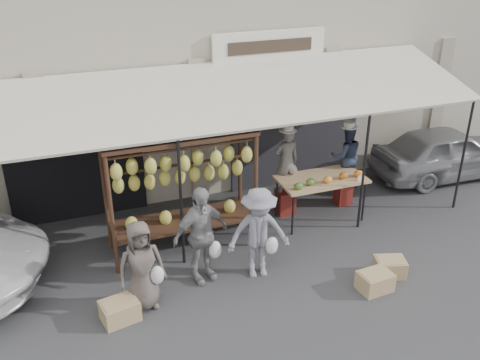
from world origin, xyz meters
The scene contains 16 objects.
ground_plane centered at (0.00, 0.00, 0.00)m, with size 90.00×90.00×0.00m, color #2D2D30.
shophouse centered at (0.00, 6.50, 3.65)m, with size 24.00×6.15×7.30m.
awning centered at (0.01, 2.28, 2.57)m, with size 10.00×2.35×2.92m.
banana_rack centered at (-0.88, 1.58, 1.57)m, with size 2.60×0.90×2.24m.
produce_table centered at (1.94, 1.67, 0.87)m, with size 1.70×0.90×1.04m.
vendor_left centered at (1.40, 2.17, 1.16)m, with size 0.48×0.32×1.33m, color slate.
vendor_right centered at (2.71, 2.12, 1.08)m, with size 0.64×0.50×1.32m, color #29324A.
customer_left centered at (-1.88, 0.23, 0.74)m, with size 0.72×0.47×1.47m, color #504742.
customer_mid centered at (-0.84, 0.59, 0.85)m, with size 0.99×0.41×1.69m, color gray.
customer_right centered at (0.08, 0.38, 0.80)m, with size 1.04×0.60×1.61m, color slate.
stool_left centered at (1.40, 2.17, 0.25)m, with size 0.35×0.35×0.49m, color maroon.
stool_right centered at (2.71, 2.12, 0.21)m, with size 0.30×0.30×0.42m, color maroon.
crate_near_a centered at (1.69, -0.66, 0.16)m, with size 0.52×0.40×0.31m, color tan.
crate_near_b centered at (2.16, -0.40, 0.15)m, with size 0.49×0.38×0.30m, color tan.
crate_far centered at (-2.28, 0.03, 0.16)m, with size 0.54×0.41×0.32m, color tan.
sedan centered at (5.64, 2.49, 0.60)m, with size 1.42×3.53×1.20m, color gray.
Camera 1 is at (-2.79, -6.51, 5.37)m, focal length 40.00 mm.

